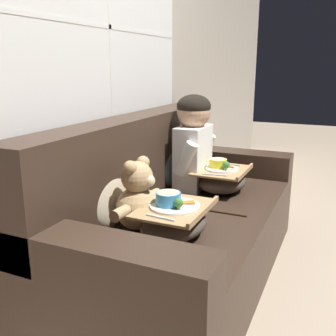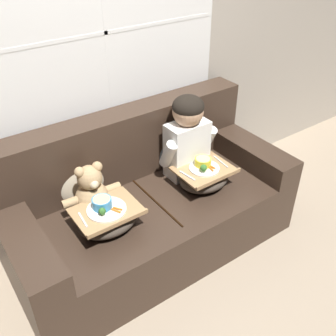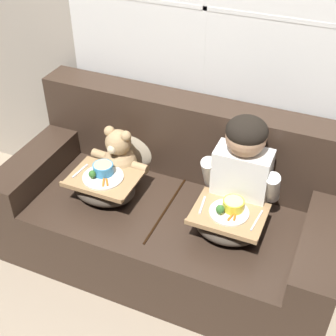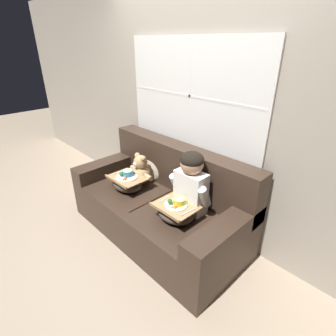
# 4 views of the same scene
# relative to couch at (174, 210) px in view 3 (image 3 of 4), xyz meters

# --- Properties ---
(ground_plane) EXTENTS (14.00, 14.00, 0.00)m
(ground_plane) POSITION_rel_couch_xyz_m (0.00, -0.07, -0.34)
(ground_plane) COLOR tan
(wall_back_with_window) EXTENTS (8.00, 0.08, 2.60)m
(wall_back_with_window) POSITION_rel_couch_xyz_m (0.00, 0.46, 0.97)
(wall_back_with_window) COLOR #A89E8E
(wall_back_with_window) RESTS_ON ground_plane
(couch) EXTENTS (1.97, 0.93, 0.95)m
(couch) POSITION_rel_couch_xyz_m (0.00, 0.00, 0.00)
(couch) COLOR #38281E
(couch) RESTS_ON ground_plane
(throw_pillow_behind_child) EXTENTS (0.36, 0.17, 0.38)m
(throw_pillow_behind_child) POSITION_rel_couch_xyz_m (0.38, 0.21, 0.28)
(throw_pillow_behind_child) COLOR slate
(throw_pillow_behind_child) RESTS_ON couch
(throw_pillow_behind_teddy) EXTENTS (0.37, 0.18, 0.39)m
(throw_pillow_behind_teddy) POSITION_rel_couch_xyz_m (-0.38, 0.21, 0.28)
(throw_pillow_behind_teddy) COLOR #C1B293
(throw_pillow_behind_teddy) RESTS_ON couch
(child_figure) EXTENTS (0.44, 0.22, 0.62)m
(child_figure) POSITION_rel_couch_xyz_m (0.38, 0.04, 0.45)
(child_figure) COLOR white
(child_figure) RESTS_ON couch
(teddy_bear) EXTENTS (0.40, 0.28, 0.37)m
(teddy_bear) POSITION_rel_couch_xyz_m (-0.38, 0.03, 0.26)
(teddy_bear) COLOR tan
(teddy_bear) RESTS_ON couch
(lap_tray_child) EXTENTS (0.39, 0.32, 0.21)m
(lap_tray_child) POSITION_rel_couch_xyz_m (0.38, -0.16, 0.19)
(lap_tray_child) COLOR #473D33
(lap_tray_child) RESTS_ON child_figure
(lap_tray_teddy) EXTENTS (0.40, 0.31, 0.22)m
(lap_tray_teddy) POSITION_rel_couch_xyz_m (-0.38, -0.16, 0.19)
(lap_tray_teddy) COLOR #473D33
(lap_tray_teddy) RESTS_ON teddy_bear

